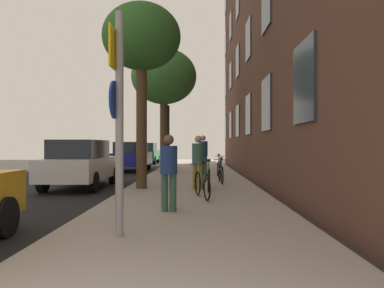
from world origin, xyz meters
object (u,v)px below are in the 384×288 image
Objects in this scene: bicycle_2 at (221,173)px; pedestrian_0 at (169,168)px; car_1 at (81,163)px; car_2 at (131,156)px; bicycle_1 at (209,178)px; sign_post at (118,108)px; bicycle_3 at (219,167)px; tree_near at (142,40)px; bicycle_0 at (202,184)px; pedestrian_2 at (203,152)px; traffic_light at (166,126)px; tree_far at (164,78)px; pedestrian_1 at (198,159)px; car_3 at (145,153)px.

pedestrian_0 is at bearing -103.86° from bicycle_2.
bicycle_2 is at bearing 6.31° from car_1.
car_2 is (-4.51, 7.81, 0.37)m from bicycle_2.
sign_post is at bearing -105.21° from bicycle_1.
bicycle_3 is at bearing 37.51° from car_1.
tree_near is at bearing -26.63° from car_1.
tree_near is at bearing -147.32° from bicycle_2.
pedestrian_0 is (-0.70, -1.93, 0.52)m from bicycle_0.
pedestrian_2 is (2.00, 5.12, -3.60)m from tree_near.
car_1 is (-4.22, -4.00, -0.29)m from pedestrian_2.
bicycle_0 is 0.39× the size of car_1.
traffic_light reaches higher than pedestrian_2.
tree_far is at bearing 115.49° from bicycle_2.
bicycle_2 is at bearing 77.36° from bicycle_1.
pedestrian_0 is 13.89m from car_2.
bicycle_3 is at bearing 79.00° from sign_post.
bicycle_2 is at bearing 75.51° from sign_post.
car_2 reaches higher than bicycle_0.
tree_near is 3.49× the size of bicycle_1.
sign_post is at bearing -97.34° from pedestrian_2.
tree_far reaches higher than car_2.
tree_far is 7.28m from car_1.
pedestrian_0 is 9.25m from pedestrian_2.
tree_near is at bearing -90.82° from traffic_light.
tree_near is at bearing 169.47° from pedestrian_1.
bicycle_2 is at bearing 67.62° from pedestrian_1.
bicycle_0 is 20.37m from car_3.
pedestrian_2 is at bearing 84.72° from pedestrian_0.
traffic_light is at bearing 110.55° from bicycle_2.
bicycle_0 is at bearing -87.02° from pedestrian_1.
traffic_light is 0.84× the size of car_3.
bicycle_2 is (2.56, 1.64, -4.26)m from tree_near.
pedestrian_0 is 0.87× the size of pedestrian_2.
pedestrian_2 reaches higher than bicycle_2.
bicycle_1 is at bearing -21.27° from car_1.
bicycle_2 is at bearing 32.68° from tree_near.
bicycle_0 is (1.73, -10.32, -1.99)m from traffic_light.
pedestrian_1 is (-0.32, 0.23, 0.57)m from bicycle_1.
tree_far is at bearing 143.53° from bicycle_3.
bicycle_3 is at bearing -51.86° from traffic_light.
car_1 is at bearing 160.08° from pedestrian_1.
sign_post is 2.02× the size of bicycle_1.
car_1 is 16.67m from car_3.
pedestrian_0 is (-1.54, -8.97, 0.51)m from bicycle_3.
tree_near is 3.48× the size of bicycle_2.
pedestrian_0 is at bearing -84.54° from tree_far.
car_1 is 1.05× the size of car_3.
traffic_light is 8.75m from pedestrian_1.
bicycle_3 is 0.40× the size of car_3.
bicycle_2 is 4.82m from car_1.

